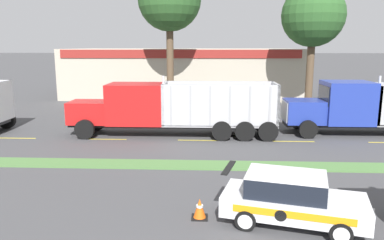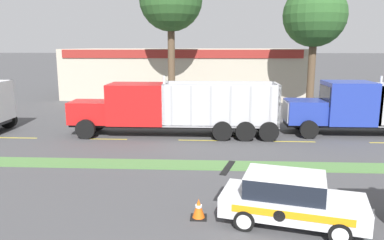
# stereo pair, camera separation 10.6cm
# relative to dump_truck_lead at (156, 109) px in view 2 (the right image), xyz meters

# --- Properties ---
(grass_verge) EXTENTS (120.00, 1.30, 0.06)m
(grass_verge) POSITION_rel_dump_truck_lead_xyz_m (2.02, -5.81, -1.59)
(grass_verge) COLOR #517F42
(grass_verge) RESTS_ON ground_plane
(centre_line_2) EXTENTS (2.40, 0.14, 0.01)m
(centre_line_2) POSITION_rel_dump_truck_lead_xyz_m (-8.15, -1.16, -1.62)
(centre_line_2) COLOR yellow
(centre_line_2) RESTS_ON ground_plane
(centre_line_3) EXTENTS (2.40, 0.14, 0.01)m
(centre_line_3) POSITION_rel_dump_truck_lead_xyz_m (-2.75, -1.16, -1.62)
(centre_line_3) COLOR yellow
(centre_line_3) RESTS_ON ground_plane
(centre_line_4) EXTENTS (2.40, 0.14, 0.01)m
(centre_line_4) POSITION_rel_dump_truck_lead_xyz_m (2.65, -1.16, -1.62)
(centre_line_4) COLOR yellow
(centre_line_4) RESTS_ON ground_plane
(centre_line_5) EXTENTS (2.40, 0.14, 0.01)m
(centre_line_5) POSITION_rel_dump_truck_lead_xyz_m (8.05, -1.16, -1.62)
(centre_line_5) COLOR yellow
(centre_line_5) RESTS_ON ground_plane
(dump_truck_lead) EXTENTS (12.47, 2.63, 3.68)m
(dump_truck_lead) POSITION_rel_dump_truck_lead_xyz_m (0.00, 0.00, 0.00)
(dump_truck_lead) COLOR black
(dump_truck_lead) RESTS_ON ground_plane
(dump_truck_trail) EXTENTS (12.27, 2.78, 3.66)m
(dump_truck_trail) POSITION_rel_dump_truck_lead_xyz_m (12.82, 0.88, -0.01)
(dump_truck_trail) COLOR black
(dump_truck_trail) RESTS_ON ground_plane
(rally_car) EXTENTS (4.53, 2.76, 1.61)m
(rally_car) POSITION_rel_dump_truck_lead_xyz_m (5.76, -11.33, -0.81)
(rally_car) COLOR white
(rally_car) RESTS_ON ground_plane
(traffic_cone) EXTENTS (0.52, 0.52, 0.64)m
(traffic_cone) POSITION_rel_dump_truck_lead_xyz_m (2.99, -11.08, -1.31)
(traffic_cone) COLOR black
(traffic_cone) RESTS_ON ground_plane
(store_building_backdrop) EXTENTS (24.31, 12.10, 5.06)m
(store_building_backdrop) POSITION_rel_dump_truck_lead_xyz_m (0.34, 19.98, 0.91)
(store_building_backdrop) COLOR #BCB29E
(store_building_backdrop) RESTS_ON ground_plane
(tree_behind_left) EXTENTS (5.08, 5.08, 11.61)m
(tree_behind_left) POSITION_rel_dump_truck_lead_xyz_m (11.54, 9.50, 6.63)
(tree_behind_left) COLOR brown
(tree_behind_left) RESTS_ON ground_plane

